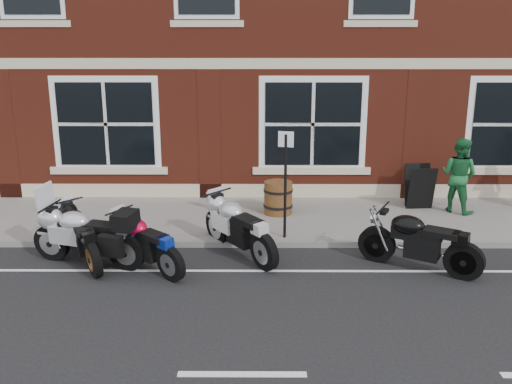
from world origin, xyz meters
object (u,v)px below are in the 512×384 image
parking_sign (285,177)px  moto_sport_black (83,233)px  moto_sport_red (145,240)px  pedestrian_right (459,175)px  barrel_planter (278,198)px  moto_naked_black (418,239)px  moto_touring_silver (85,233)px  a_board_sign (420,187)px  moto_sport_silver (240,225)px

parking_sign → moto_sport_black: bearing=-151.3°
moto_sport_red → parking_sign: size_ratio=0.75×
pedestrian_right → barrel_planter: bearing=46.2°
moto_naked_black → barrel_planter: 3.76m
moto_touring_silver → a_board_sign: moto_touring_silver is taller
moto_touring_silver → moto_naked_black: size_ratio=1.11×
parking_sign → moto_sport_silver: bearing=-129.1°
moto_sport_black → moto_sport_silver: 2.89m
moto_sport_red → barrel_planter: 3.81m
pedestrian_right → a_board_sign: pedestrian_right is taller
moto_sport_red → moto_sport_silver: (1.67, 0.66, 0.06)m
moto_sport_black → moto_sport_silver: moto_sport_silver is taller
moto_sport_black → parking_sign: 3.96m
moto_naked_black → moto_touring_silver: bearing=119.4°
moto_sport_black → moto_touring_silver: bearing=-84.8°
moto_sport_red → pedestrian_right: bearing=-22.1°
moto_naked_black → parking_sign: parking_sign is taller
moto_sport_silver → barrel_planter: moto_sport_silver is taller
moto_touring_silver → moto_sport_black: bearing=53.9°
moto_sport_red → pedestrian_right: pedestrian_right is taller
pedestrian_right → moto_sport_black: bearing=63.3°
moto_touring_silver → moto_naked_black: bearing=-74.4°
a_board_sign → parking_sign: 3.90m
moto_sport_red → parking_sign: (2.55, 1.32, 0.83)m
moto_touring_silver → parking_sign: size_ratio=1.02×
moto_naked_black → pedestrian_right: (1.73, 3.09, 0.40)m
a_board_sign → barrel_planter: a_board_sign is taller
moto_sport_silver → barrel_planter: bearing=35.9°
moto_sport_red → moto_touring_silver: bearing=122.4°
moto_sport_black → barrel_planter: 4.49m
barrel_planter → moto_sport_red: bearing=-130.2°
moto_sport_silver → moto_naked_black: bearing=-46.5°
pedestrian_right → a_board_sign: (-0.78, 0.29, -0.35)m
parking_sign → moto_sport_red: bearing=-138.8°
barrel_planter → parking_sign: (0.08, -1.59, 0.87)m
barrel_planter → a_board_sign: bearing=8.0°
moto_sport_red → moto_sport_silver: size_ratio=0.81×
pedestrian_right → parking_sign: (-4.02, -1.76, 0.38)m
moto_touring_silver → moto_sport_red: moto_touring_silver is taller
moto_sport_red → moto_naked_black: (4.84, -0.01, 0.04)m
a_board_sign → moto_sport_red: bearing=-153.9°
moto_sport_black → moto_sport_silver: size_ratio=0.96×
moto_sport_silver → pedestrian_right: 5.48m
moto_touring_silver → pedestrian_right: (7.68, 2.88, 0.37)m
moto_sport_black → a_board_sign: size_ratio=1.87×
a_board_sign → barrel_planter: bearing=-176.2°
moto_naked_black → barrel_planter: (-2.37, 2.92, -0.09)m
moto_sport_black → a_board_sign: a_board_sign is taller
moto_touring_silver → moto_sport_silver: (2.78, 0.45, -0.01)m
moto_sport_black → moto_naked_black: bearing=-34.2°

